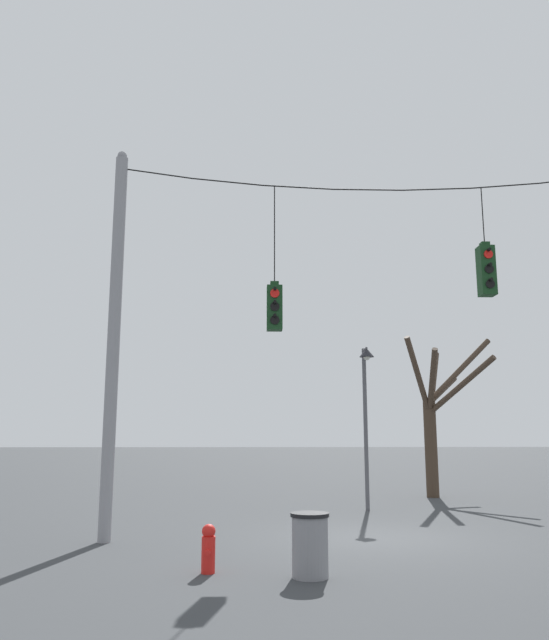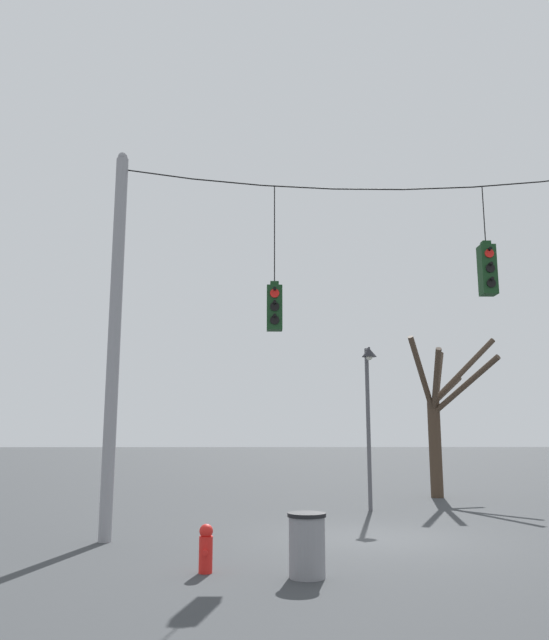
% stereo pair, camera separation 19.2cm
% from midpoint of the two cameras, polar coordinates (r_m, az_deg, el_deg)
% --- Properties ---
extents(ground_plane, '(200.00, 200.00, 0.00)m').
position_cam_midpoint_polar(ground_plane, '(14.24, 8.72, -19.09)').
color(ground_plane, '#383A3D').
extents(utility_pole_left, '(0.27, 0.27, 8.57)m').
position_cam_midpoint_polar(utility_pole_left, '(13.99, -14.86, -1.46)').
color(utility_pole_left, gray).
rests_on(utility_pole_left, ground_plane).
extents(span_wire, '(11.29, 0.03, 0.46)m').
position_cam_midpoint_polar(span_wire, '(14.84, 8.14, 12.23)').
color(span_wire, black).
extents(traffic_light_near_left_pole, '(0.34, 0.46, 3.35)m').
position_cam_midpoint_polar(traffic_light_near_left_pole, '(13.75, -0.40, 1.23)').
color(traffic_light_near_left_pole, '#143819').
extents(traffic_light_near_right_pole, '(0.34, 0.46, 2.57)m').
position_cam_midpoint_polar(traffic_light_near_right_pole, '(14.88, 18.45, 4.36)').
color(traffic_light_near_right_pole, '#143819').
extents(street_lamp, '(0.44, 0.76, 4.75)m').
position_cam_midpoint_polar(street_lamp, '(18.82, 8.08, -6.57)').
color(street_lamp, '#515156').
rests_on(street_lamp, ground_plane).
extents(bare_tree, '(3.56, 3.88, 5.66)m').
position_cam_midpoint_polar(bare_tree, '(23.30, 14.34, -8.30)').
color(bare_tree, '#423326').
rests_on(bare_tree, ground_plane).
extents(fire_hydrant, '(0.22, 0.30, 0.75)m').
position_cam_midpoint_polar(fire_hydrant, '(10.68, -6.61, -20.02)').
color(fire_hydrant, red).
rests_on(fire_hydrant, ground_plane).
extents(trash_bin, '(0.61, 0.61, 0.97)m').
position_cam_midpoint_polar(trash_bin, '(10.30, 2.70, -19.84)').
color(trash_bin, gray).
rests_on(trash_bin, ground_plane).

